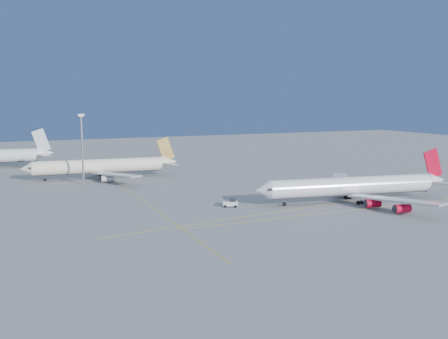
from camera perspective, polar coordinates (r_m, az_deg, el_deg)
ground at (r=142.74m, az=8.68°, el=-3.74°), size 500.00×500.00×0.00m
taxiway_lines at (r=141.07m, az=2.22°, el=-3.79°), size 118.86×140.00×0.02m
airliner_virgin at (r=146.28m, az=14.81°, el=-1.86°), size 59.52×52.96×14.71m
airliner_etihad at (r=188.53m, az=-13.69°, el=0.38°), size 56.55×52.04×14.75m
pushback_tug at (r=135.34m, az=0.79°, el=-3.86°), size 4.41×3.66×2.22m
light_mast at (r=174.24m, az=-15.91°, el=2.90°), size 2.08×2.08×24.05m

